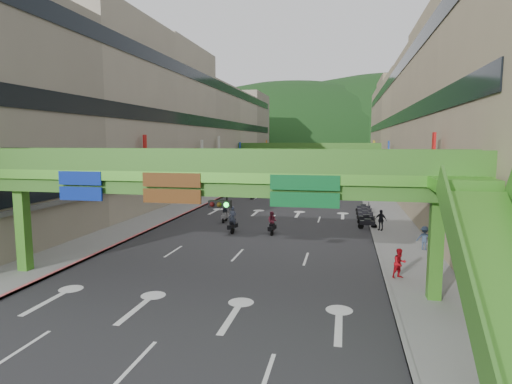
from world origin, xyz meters
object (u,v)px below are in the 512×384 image
object	(u,v)px
car_silver	(268,178)
car_yellow	(300,185)
overpass_near	(222,188)
scooter_rider_mid	(272,223)
pedestrian_red	(399,266)
scooter_rider_near	(233,220)

from	to	relation	value
car_silver	car_yellow	distance (m)	13.03
overpass_near	car_silver	world-z (taller)	overpass_near
scooter_rider_mid	pedestrian_red	distance (m)	13.11
scooter_rider_near	scooter_rider_mid	bearing A→B (deg)	0.28
car_silver	car_yellow	size ratio (longest dim) A/B	1.03
car_yellow	pedestrian_red	size ratio (longest dim) A/B	2.22
car_yellow	pedestrian_red	bearing A→B (deg)	-85.44
overpass_near	scooter_rider_mid	bearing A→B (deg)	88.95
car_silver	pedestrian_red	world-z (taller)	pedestrian_red
scooter_rider_near	scooter_rider_mid	size ratio (longest dim) A/B	1.17
overpass_near	scooter_rider_mid	world-z (taller)	overpass_near
overpass_near	car_silver	bearing A→B (deg)	97.88
car_silver	car_yellow	xyz separation A→B (m)	(6.95, -11.03, -0.00)
scooter_rider_mid	car_yellow	size ratio (longest dim) A/B	0.52
scooter_rider_mid	car_silver	bearing A→B (deg)	100.53
overpass_near	pedestrian_red	size ratio (longest dim) A/B	17.30
car_silver	pedestrian_red	bearing A→B (deg)	-76.68
car_silver	pedestrian_red	distance (m)	56.43
overpass_near	pedestrian_red	xyz separation A→B (m)	(8.87, 3.44, -4.40)
scooter_rider_near	pedestrian_red	distance (m)	15.45
scooter_rider_mid	car_silver	world-z (taller)	scooter_rider_mid
car_yellow	scooter_rider_mid	bearing A→B (deg)	-96.25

